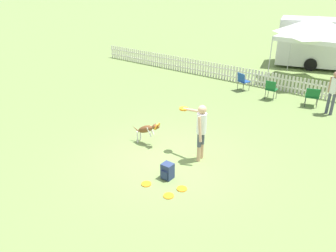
{
  "coord_description": "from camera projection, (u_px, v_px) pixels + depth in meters",
  "views": [
    {
      "loc": [
        4.85,
        -6.57,
        4.88
      ],
      "look_at": [
        -0.41,
        0.42,
        0.8
      ],
      "focal_mm": 35.0,
      "sensor_mm": 36.0,
      "label": 1
    }
  ],
  "objects": [
    {
      "name": "ground_plane",
      "position": [
        170.0,
        160.0,
        9.47
      ],
      "size": [
        240.0,
        240.0,
        0.0
      ],
      "primitive_type": "plane",
      "color": "olive"
    },
    {
      "name": "picket_fence",
      "position": [
        273.0,
        81.0,
        15.08
      ],
      "size": [
        21.19,
        0.04,
        0.77
      ],
      "color": "silver",
      "rests_on": "ground_plane"
    },
    {
      "name": "folding_chair_center",
      "position": [
        243.0,
        80.0,
        14.85
      ],
      "size": [
        0.57,
        0.58,
        0.83
      ],
      "rotation": [
        0.0,
        0.0,
        2.78
      ],
      "color": "#333338",
      "rests_on": "ground_plane"
    },
    {
      "name": "frisbee_midfield",
      "position": [
        169.0,
        196.0,
        7.9
      ],
      "size": [
        0.26,
        0.26,
        0.02
      ],
      "color": "orange",
      "rests_on": "ground_plane"
    },
    {
      "name": "equipment_trailer",
      "position": [
        326.0,
        42.0,
        18.29
      ],
      "size": [
        5.96,
        3.5,
        2.64
      ],
      "rotation": [
        0.0,
        0.0,
        0.27
      ],
      "color": "white",
      "rests_on": "ground_plane"
    },
    {
      "name": "handler_person",
      "position": [
        200.0,
        126.0,
        9.06
      ],
      "size": [
        1.03,
        0.59,
        1.68
      ],
      "rotation": [
        0.0,
        0.0,
        -4.62
      ],
      "color": "tan",
      "rests_on": "ground_plane"
    },
    {
      "name": "leaping_dog",
      "position": [
        147.0,
        129.0,
        10.14
      ],
      "size": [
        1.05,
        0.32,
        0.81
      ],
      "rotation": [
        0.0,
        0.0,
        -1.48
      ],
      "color": "brown",
      "rests_on": "ground_plane"
    },
    {
      "name": "spectator_standing",
      "position": [
        334.0,
        89.0,
        12.1
      ],
      "size": [
        0.4,
        0.27,
        1.67
      ],
      "rotation": [
        0.0,
        0.0,
        2.8
      ],
      "color": "#474C5B",
      "rests_on": "ground_plane"
    },
    {
      "name": "frisbee_near_handler",
      "position": [
        146.0,
        184.0,
        8.35
      ],
      "size": [
        0.26,
        0.26,
        0.02
      ],
      "color": "orange",
      "rests_on": "ground_plane"
    },
    {
      "name": "folding_chair_blue_left",
      "position": [
        312.0,
        95.0,
        13.05
      ],
      "size": [
        0.63,
        0.64,
        0.8
      ],
      "rotation": [
        0.0,
        0.0,
        3.41
      ],
      "color": "#333338",
      "rests_on": "ground_plane"
    },
    {
      "name": "frisbee_near_dog",
      "position": [
        182.0,
        189.0,
        8.16
      ],
      "size": [
        0.26,
        0.26,
        0.02
      ],
      "color": "orange",
      "rests_on": "ground_plane"
    },
    {
      "name": "canopy_tent_main",
      "position": [
        317.0,
        28.0,
        15.24
      ],
      "size": [
        3.02,
        3.02,
        3.12
      ],
      "color": "silver",
      "rests_on": "ground_plane"
    },
    {
      "name": "backpack_on_grass",
      "position": [
        167.0,
        171.0,
        8.52
      ],
      "size": [
        0.28,
        0.3,
        0.43
      ],
      "color": "navy",
      "rests_on": "ground_plane"
    },
    {
      "name": "folding_chair_green_right",
      "position": [
        271.0,
        88.0,
        13.77
      ],
      "size": [
        0.43,
        0.45,
        0.84
      ],
      "rotation": [
        0.0,
        0.0,
        3.16
      ],
      "color": "#333338",
      "rests_on": "ground_plane"
    }
  ]
}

